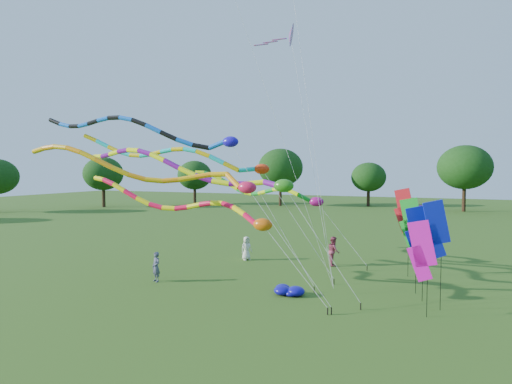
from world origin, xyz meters
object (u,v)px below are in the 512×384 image
at_px(tube_kite_orange, 161,172).
at_px(person_c, 334,251).
at_px(person_a, 246,248).
at_px(tube_kite_red, 196,207).
at_px(blue_nylon_heap, 287,289).
at_px(person_b, 156,267).

height_order(tube_kite_orange, person_c, tube_kite_orange).
bearing_deg(person_a, tube_kite_orange, -144.29).
bearing_deg(tube_kite_red, person_c, 66.06).
bearing_deg(blue_nylon_heap, person_c, 83.39).
bearing_deg(person_a, person_c, -47.11).
xyz_separation_m(person_b, person_c, (7.82, 7.31, 0.11)).
distance_m(blue_nylon_heap, person_b, 7.09).
distance_m(tube_kite_red, tube_kite_orange, 2.51).
bearing_deg(person_b, person_a, 96.92).
height_order(tube_kite_orange, person_a, tube_kite_orange).
bearing_deg(tube_kite_orange, person_b, 124.87).
distance_m(tube_kite_orange, blue_nylon_heap, 8.08).
xyz_separation_m(tube_kite_orange, person_b, (-1.97, 2.32, -5.00)).
bearing_deg(blue_nylon_heap, person_b, -174.91).
relative_size(tube_kite_orange, person_c, 7.98).
distance_m(person_b, person_c, 10.70).
height_order(person_b, person_c, person_c).
height_order(tube_kite_orange, person_b, tube_kite_orange).
xyz_separation_m(tube_kite_red, person_c, (4.96, 8.01, -3.19)).
xyz_separation_m(tube_kite_red, person_b, (-2.86, 0.70, -3.30)).
bearing_deg(blue_nylon_heap, person_a, 128.18).
relative_size(blue_nylon_heap, person_b, 0.89).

